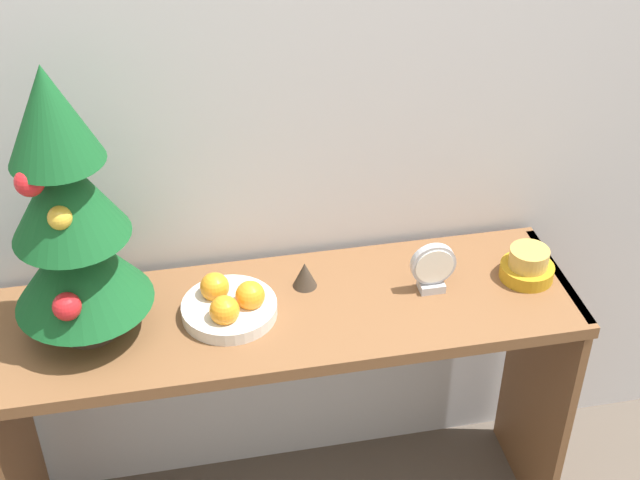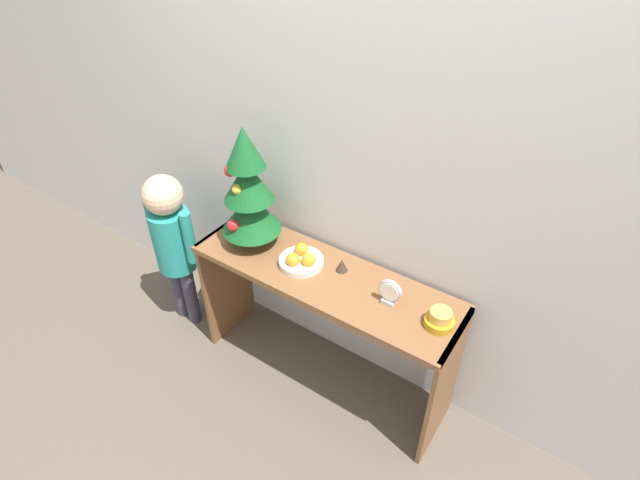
{
  "view_description": "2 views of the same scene",
  "coord_description": "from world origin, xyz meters",
  "px_view_note": "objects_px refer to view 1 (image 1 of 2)",
  "views": [
    {
      "loc": [
        -0.22,
        -1.29,
        1.95
      ],
      "look_at": [
        0.08,
        0.22,
        0.86
      ],
      "focal_mm": 50.0,
      "sensor_mm": 36.0,
      "label": 1
    },
    {
      "loc": [
        0.93,
        -1.21,
        2.2
      ],
      "look_at": [
        0.01,
        0.15,
        0.93
      ],
      "focal_mm": 28.0,
      "sensor_mm": 36.0,
      "label": 2
    }
  ],
  "objects_px": {
    "singing_bowl": "(528,266)",
    "figurine": "(305,275)",
    "mini_tree": "(69,218)",
    "desk_clock": "(433,268)",
    "fruit_bowl": "(230,305)"
  },
  "relations": [
    {
      "from": "fruit_bowl",
      "to": "singing_bowl",
      "type": "bearing_deg",
      "value": 0.25
    },
    {
      "from": "singing_bowl",
      "to": "figurine",
      "type": "relative_size",
      "value": 1.96
    },
    {
      "from": "fruit_bowl",
      "to": "figurine",
      "type": "xyz_separation_m",
      "value": [
        0.18,
        0.07,
        0.0
      ]
    },
    {
      "from": "singing_bowl",
      "to": "figurine",
      "type": "xyz_separation_m",
      "value": [
        -0.5,
        0.07,
        -0.0
      ]
    },
    {
      "from": "fruit_bowl",
      "to": "desk_clock",
      "type": "distance_m",
      "value": 0.45
    },
    {
      "from": "mini_tree",
      "to": "desk_clock",
      "type": "bearing_deg",
      "value": -0.64
    },
    {
      "from": "mini_tree",
      "to": "singing_bowl",
      "type": "height_order",
      "value": "mini_tree"
    },
    {
      "from": "mini_tree",
      "to": "desk_clock",
      "type": "relative_size",
      "value": 4.98
    },
    {
      "from": "figurine",
      "to": "fruit_bowl",
      "type": "bearing_deg",
      "value": -158.58
    },
    {
      "from": "fruit_bowl",
      "to": "mini_tree",
      "type": "bearing_deg",
      "value": 178.2
    },
    {
      "from": "desk_clock",
      "to": "fruit_bowl",
      "type": "bearing_deg",
      "value": -179.87
    },
    {
      "from": "fruit_bowl",
      "to": "desk_clock",
      "type": "relative_size",
      "value": 1.7
    },
    {
      "from": "desk_clock",
      "to": "figurine",
      "type": "bearing_deg",
      "value": 166.09
    },
    {
      "from": "mini_tree",
      "to": "figurine",
      "type": "height_order",
      "value": "mini_tree"
    },
    {
      "from": "desk_clock",
      "to": "mini_tree",
      "type": "bearing_deg",
      "value": 179.36
    }
  ]
}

